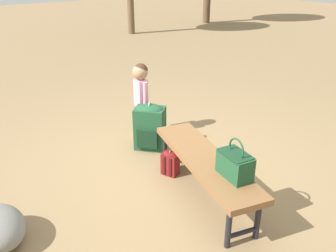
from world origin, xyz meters
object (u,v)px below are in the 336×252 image
at_px(park_bench, 205,162).
at_px(handbag, 235,164).
at_px(backpack_large, 150,125).
at_px(backpack_small, 170,162).
at_px(child_standing, 141,88).

bearing_deg(park_bench, handbag, 174.13).
bearing_deg(backpack_large, backpack_small, 162.55).
bearing_deg(child_standing, handbag, 168.72).
height_order(backpack_large, backpack_small, backpack_large).
relative_size(handbag, backpack_large, 0.60).
relative_size(child_standing, backpack_large, 1.62).
bearing_deg(backpack_small, child_standing, -18.53).
relative_size(park_bench, child_standing, 1.66).
distance_m(park_bench, handbag, 0.44).
relative_size(park_bench, backpack_small, 5.57).
height_order(park_bench, backpack_small, park_bench).
distance_m(park_bench, child_standing, 1.62).
bearing_deg(handbag, child_standing, -11.28).
xyz_separation_m(child_standing, backpack_large, (-0.38, 0.14, -0.36)).
height_order(handbag, backpack_small, handbag).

